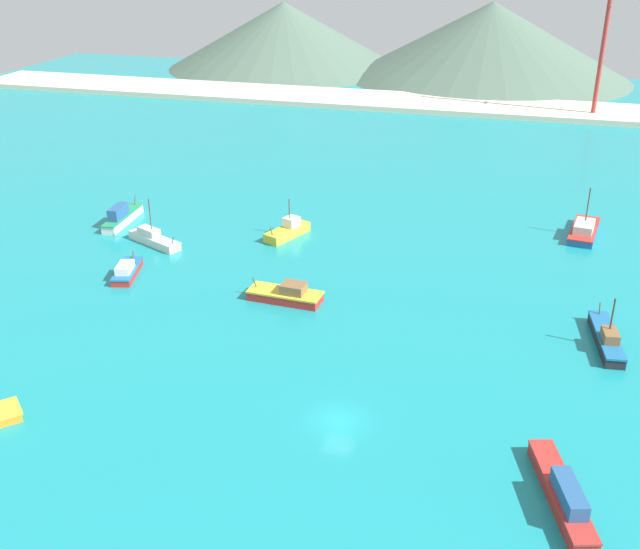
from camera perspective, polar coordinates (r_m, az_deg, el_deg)
The scene contains 13 objects.
ground at distance 90.26m, azimuth 6.09°, elevation -0.23°, with size 260.00×280.00×0.50m.
fishing_boat_2 at distance 106.96m, azimuth 19.27°, elevation 3.19°, with size 4.67×10.38×6.68m.
fishing_boat_3 at distance 80.05m, azimuth 20.78°, elevation -4.52°, with size 3.09×10.01×5.42m.
fishing_boat_4 at distance 92.20m, azimuth -14.35°, elevation 0.29°, with size 3.86×7.25×1.80m.
fishing_boat_6 at distance 83.49m, azimuth -2.53°, elevation -1.51°, with size 8.40×3.52×2.22m.
fishing_boat_7 at distance 100.61m, azimuth -12.44°, elevation 2.65°, with size 8.56×5.38×6.17m.
fishing_boat_8 at distance 58.97m, azimuth 17.84°, elevation -15.43°, with size 4.98×11.18×2.41m.
fishing_boat_9 at distance 108.55m, azimuth -14.72°, elevation 4.23°, with size 2.57×9.78×2.86m.
fishing_boat_10 at distance 100.77m, azimuth -2.43°, elevation 3.33°, with size 4.84×7.59×5.19m.
beach_strip at distance 177.75m, azimuth 11.38°, elevation 12.34°, with size 247.00×18.22×1.20m, color beige.
hill_west at distance 226.69m, azimuth -2.73°, elevation 17.58°, with size 66.60×66.60×18.01m.
hill_central at distance 214.55m, azimuth 12.71°, elevation 16.83°, with size 74.74×74.74×19.56m.
radio_tower at distance 172.45m, azimuth 20.74°, elevation 17.04°, with size 3.67×2.94×36.70m.
Camera 1 is at (12.46, -50.83, 37.93)m, focal length 42.48 mm.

